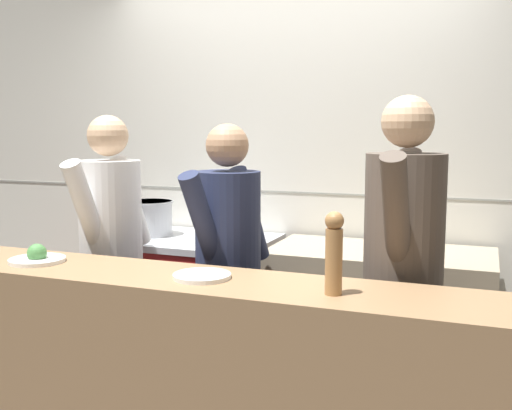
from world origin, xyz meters
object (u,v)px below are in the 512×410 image
at_px(chef_head_cook, 111,251).
at_px(chef_sous, 228,267).
at_px(sauce_pot, 226,225).
at_px(chef_line, 403,269).
at_px(plated_dish_main, 37,257).
at_px(stock_pot, 149,217).
at_px(oven_range, 189,304).
at_px(pepper_mill, 334,251).
at_px(plated_dish_appetiser, 202,276).

bearing_deg(chef_head_cook, chef_sous, -0.23).
distance_m(sauce_pot, chef_sous, 0.81).
bearing_deg(chef_sous, chef_line, 10.49).
bearing_deg(chef_sous, plated_dish_main, -133.01).
bearing_deg(sauce_pot, plated_dish_main, -107.50).
bearing_deg(stock_pot, oven_range, 1.86).
xyz_separation_m(plated_dish_main, pepper_mill, (1.40, -0.04, 0.14)).
bearing_deg(chef_line, pepper_mill, -106.85).
height_order(sauce_pot, chef_line, chef_line).
bearing_deg(plated_dish_appetiser, chef_line, 33.51).
bearing_deg(chef_line, chef_sous, -179.28).
xyz_separation_m(oven_range, chef_line, (1.43, -0.70, 0.51)).
bearing_deg(oven_range, stock_pot, -178.14).
bearing_deg(chef_sous, sauce_pot, 126.55).
bearing_deg(pepper_mill, chef_sous, 140.35).
xyz_separation_m(plated_dish_main, chef_line, (1.58, 0.49, -0.03)).
bearing_deg(plated_dish_main, plated_dish_appetiser, 0.26).
height_order(plated_dish_main, chef_sous, chef_sous).
relative_size(stock_pot, chef_sous, 0.20).
bearing_deg(chef_head_cook, pepper_mill, -21.84).
relative_size(plated_dish_main, chef_head_cook, 0.15).
xyz_separation_m(sauce_pot, plated_dish_appetiser, (0.45, -1.24, 0.00)).
relative_size(oven_range, sauce_pot, 3.76).
bearing_deg(stock_pot, chef_line, -22.10).
relative_size(plated_dish_appetiser, pepper_mill, 0.77).
height_order(plated_dish_main, pepper_mill, pepper_mill).
xyz_separation_m(pepper_mill, chef_line, (0.18, 0.53, -0.17)).
relative_size(pepper_mill, chef_head_cook, 0.19).
distance_m(oven_range, stock_pot, 0.62).
distance_m(plated_dish_appetiser, pepper_mill, 0.58).
distance_m(sauce_pot, pepper_mill, 1.64).
bearing_deg(oven_range, chef_line, -26.13).
bearing_deg(chef_line, stock_pot, 159.90).
height_order(pepper_mill, chef_head_cook, chef_head_cook).
height_order(stock_pot, pepper_mill, pepper_mill).
relative_size(plated_dish_appetiser, chef_sous, 0.15).
height_order(sauce_pot, plated_dish_appetiser, sauce_pot).
bearing_deg(chef_line, plated_dish_appetiser, -144.49).
xyz_separation_m(chef_sous, chef_line, (0.85, -0.02, 0.07)).
bearing_deg(pepper_mill, plated_dish_appetiser, 175.53).
height_order(sauce_pot, pepper_mill, pepper_mill).
xyz_separation_m(pepper_mill, chef_head_cook, (-1.36, 0.57, -0.21)).
bearing_deg(stock_pot, plated_dish_main, -83.90).
bearing_deg(oven_range, plated_dish_main, -97.07).
bearing_deg(plated_dish_main, pepper_mill, -1.64).
relative_size(stock_pot, pepper_mill, 1.02).
height_order(oven_range, plated_dish_appetiser, plated_dish_appetiser).
relative_size(plated_dish_main, plated_dish_appetiser, 1.06).
bearing_deg(sauce_pot, chef_head_cook, -116.37).
bearing_deg(plated_dish_main, chef_sous, 35.22).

